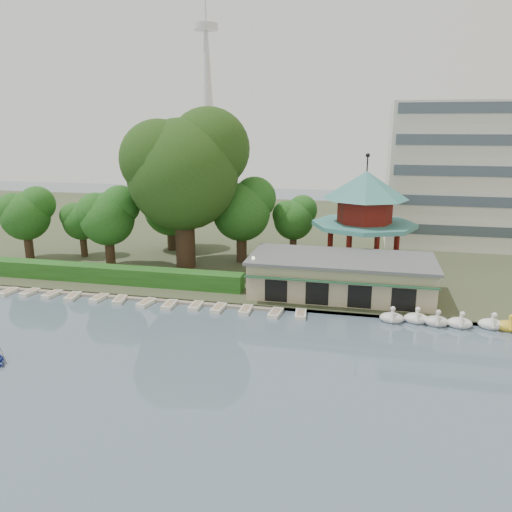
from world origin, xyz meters
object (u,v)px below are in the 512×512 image
(dock, at_px, (123,296))
(boathouse, at_px, (341,276))
(pavilion, at_px, (365,211))
(big_tree, at_px, (185,166))

(dock, height_order, boathouse, boathouse)
(dock, xyz_separation_m, pavilion, (24.00, 14.80, 7.36))
(dock, height_order, big_tree, big_tree)
(boathouse, bearing_deg, pavilion, 78.72)
(big_tree, bearing_deg, pavilion, 10.31)
(boathouse, distance_m, pavilion, 11.43)
(dock, distance_m, boathouse, 22.62)
(pavilion, bearing_deg, dock, -148.34)
(dock, distance_m, big_tree, 16.92)
(big_tree, bearing_deg, dock, -106.10)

